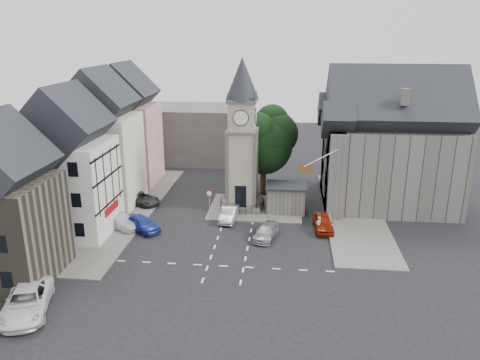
# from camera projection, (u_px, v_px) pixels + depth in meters

# --- Properties ---
(ground) EXTENTS (120.00, 120.00, 0.00)m
(ground) POSITION_uv_depth(u_px,v_px,m) (234.00, 238.00, 44.12)
(ground) COLOR black
(ground) RESTS_ON ground
(pavement_west) EXTENTS (6.00, 30.00, 0.14)m
(pavement_west) POSITION_uv_depth(u_px,v_px,m) (127.00, 210.00, 51.04)
(pavement_west) COLOR #595651
(pavement_west) RESTS_ON ground
(pavement_east) EXTENTS (6.00, 26.00, 0.14)m
(pavement_east) POSITION_uv_depth(u_px,v_px,m) (352.00, 212.00, 50.49)
(pavement_east) COLOR #595651
(pavement_east) RESTS_ON ground
(central_island) EXTENTS (10.00, 8.00, 0.16)m
(central_island) POSITION_uv_depth(u_px,v_px,m) (256.00, 208.00, 51.53)
(central_island) COLOR #595651
(central_island) RESTS_ON ground
(road_markings) EXTENTS (20.00, 8.00, 0.01)m
(road_markings) POSITION_uv_depth(u_px,v_px,m) (226.00, 266.00, 38.91)
(road_markings) COLOR silver
(road_markings) RESTS_ON ground
(clock_tower) EXTENTS (4.86, 4.86, 16.25)m
(clock_tower) POSITION_uv_depth(u_px,v_px,m) (242.00, 136.00, 49.23)
(clock_tower) COLOR #4C4944
(clock_tower) RESTS_ON ground
(stone_shelter) EXTENTS (4.30, 3.30, 3.08)m
(stone_shelter) POSITION_uv_depth(u_px,v_px,m) (286.00, 198.00, 50.28)
(stone_shelter) COLOR #5A5853
(stone_shelter) RESTS_ON ground
(town_tree) EXTENTS (7.20, 7.20, 10.80)m
(town_tree) POSITION_uv_depth(u_px,v_px,m) (264.00, 137.00, 54.13)
(town_tree) COLOR black
(town_tree) RESTS_ON ground
(warning_sign_post) EXTENTS (0.70, 0.19, 2.85)m
(warning_sign_post) POSITION_uv_depth(u_px,v_px,m) (209.00, 198.00, 48.98)
(warning_sign_post) COLOR black
(warning_sign_post) RESTS_ON ground
(terrace_pink) EXTENTS (8.10, 7.60, 12.80)m
(terrace_pink) POSITION_uv_depth(u_px,v_px,m) (126.00, 132.00, 58.84)
(terrace_pink) COLOR tan
(terrace_pink) RESTS_ON ground
(terrace_cream) EXTENTS (8.10, 7.60, 12.80)m
(terrace_cream) POSITION_uv_depth(u_px,v_px,m) (102.00, 147.00, 51.26)
(terrace_cream) COLOR beige
(terrace_cream) RESTS_ON ground
(terrace_tudor) EXTENTS (8.10, 7.60, 12.00)m
(terrace_tudor) POSITION_uv_depth(u_px,v_px,m) (69.00, 171.00, 43.80)
(terrace_tudor) COLOR silver
(terrace_tudor) RESTS_ON ground
(backdrop_west) EXTENTS (20.00, 10.00, 8.00)m
(backdrop_west) POSITION_uv_depth(u_px,v_px,m) (177.00, 133.00, 70.64)
(backdrop_west) COLOR #4C4944
(backdrop_west) RESTS_ON ground
(east_building) EXTENTS (14.40, 11.40, 12.60)m
(east_building) POSITION_uv_depth(u_px,v_px,m) (387.00, 150.00, 51.09)
(east_building) COLOR #5A5853
(east_building) RESTS_ON ground
(east_boundary_wall) EXTENTS (0.40, 16.00, 0.90)m
(east_boundary_wall) POSITION_uv_depth(u_px,v_px,m) (325.00, 201.00, 52.54)
(east_boundary_wall) COLOR #5A5853
(east_boundary_wall) RESTS_ON ground
(flagpole) EXTENTS (3.68, 0.10, 2.74)m
(flagpole) POSITION_uv_depth(u_px,v_px,m) (321.00, 158.00, 44.99)
(flagpole) COLOR white
(flagpole) RESTS_ON ground
(car_west_blue) EXTENTS (4.63, 4.09, 1.51)m
(car_west_blue) POSITION_uv_depth(u_px,v_px,m) (142.00, 223.00, 45.71)
(car_west_blue) COLOR navy
(car_west_blue) RESTS_ON ground
(car_west_silver) EXTENTS (4.66, 3.56, 1.47)m
(car_west_silver) POSITION_uv_depth(u_px,v_px,m) (120.00, 221.00, 46.18)
(car_west_silver) COLOR #989A9F
(car_west_silver) RESTS_ON ground
(car_west_grey) EXTENTS (5.42, 4.45, 1.37)m
(car_west_grey) POSITION_uv_depth(u_px,v_px,m) (141.00, 199.00, 52.65)
(car_west_grey) COLOR #28272A
(car_west_grey) RESTS_ON ground
(car_island_silver) EXTENTS (1.80, 4.37, 1.41)m
(car_island_silver) POSITION_uv_depth(u_px,v_px,m) (229.00, 214.00, 48.28)
(car_island_silver) COLOR #93969B
(car_island_silver) RESTS_ON ground
(car_island_east) EXTENTS (2.70, 4.60, 1.25)m
(car_island_east) POSITION_uv_depth(u_px,v_px,m) (266.00, 232.00, 44.10)
(car_island_east) COLOR #9A9EA2
(car_island_east) RESTS_ON ground
(car_east_red) EXTENTS (2.05, 4.55, 1.52)m
(car_east_red) POSITION_uv_depth(u_px,v_px,m) (323.00, 223.00, 45.84)
(car_east_red) COLOR maroon
(car_east_red) RESTS_ON ground
(van_sw_white) EXTENTS (4.67, 6.77, 1.72)m
(van_sw_white) POSITION_uv_depth(u_px,v_px,m) (27.00, 301.00, 32.29)
(van_sw_white) COLOR white
(van_sw_white) RESTS_ON ground
(pedestrian) EXTENTS (0.76, 0.73, 1.75)m
(pedestrian) POSITION_uv_depth(u_px,v_px,m) (318.00, 225.00, 44.95)
(pedestrian) COLOR #A69C89
(pedestrian) RESTS_ON ground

